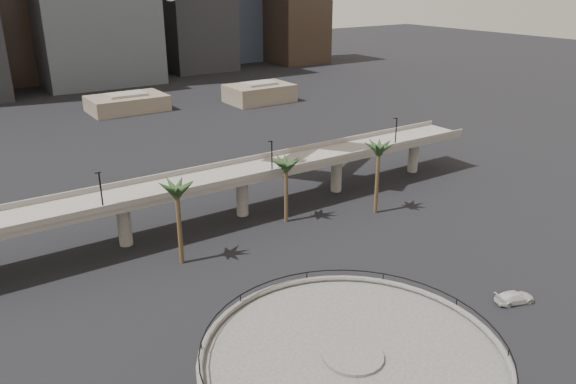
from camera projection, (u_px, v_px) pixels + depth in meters
overpass at (185, 190)px, 95.50m from camera, size 130.00×9.30×14.70m
palm_trees at (287, 168)px, 93.32m from camera, size 42.40×10.40×14.00m
low_buildings at (86, 113)px, 168.22m from camera, size 135.00×27.50×6.80m
car_a at (229, 362)px, 63.06m from camera, size 4.74×2.13×1.58m
car_b at (326, 292)px, 77.05m from camera, size 5.12×2.64×1.61m
car_c at (515, 297)px, 75.76m from camera, size 5.90×3.84×1.59m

